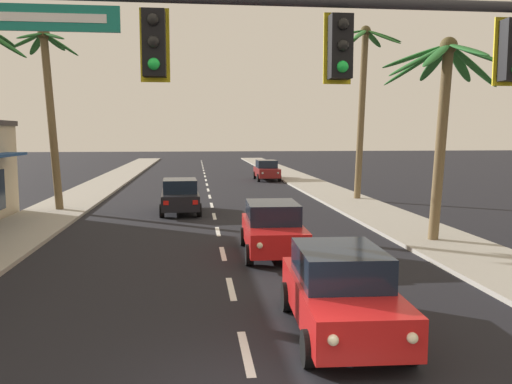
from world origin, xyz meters
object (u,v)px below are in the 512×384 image
(palm_right_second, at_px, (443,92))
(sedan_lead_at_stop_bar, at_px, (340,291))
(sedan_parked_nearest_kerb, at_px, (267,170))
(palm_right_third, at_px, (363,83))
(sedan_oncoming_far, at_px, (180,196))
(traffic_signal_mast, at_px, (449,78))
(palm_left_third, at_px, (49,91))
(sedan_third_in_queue, at_px, (273,228))

(palm_right_second, bearing_deg, sedan_lead_at_stop_bar, -125.89)
(sedan_parked_nearest_kerb, xyz_separation_m, palm_right_third, (3.65, -14.15, 5.94))
(sedan_oncoming_far, relative_size, sedan_parked_nearest_kerb, 1.01)
(traffic_signal_mast, distance_m, palm_right_third, 22.96)
(traffic_signal_mast, xyz_separation_m, sedan_lead_at_stop_bar, (-1.05, 2.03, -3.88))
(sedan_lead_at_stop_bar, bearing_deg, traffic_signal_mast, -62.61)
(sedan_oncoming_far, distance_m, palm_left_third, 8.19)
(palm_right_third, bearing_deg, traffic_signal_mast, -104.60)
(sedan_third_in_queue, distance_m, palm_right_second, 7.68)
(traffic_signal_mast, relative_size, sedan_third_in_queue, 2.42)
(sedan_parked_nearest_kerb, bearing_deg, sedan_lead_at_stop_bar, -95.27)
(sedan_parked_nearest_kerb, bearing_deg, palm_right_second, -84.21)
(sedan_parked_nearest_kerb, distance_m, palm_right_second, 26.72)
(sedan_oncoming_far, distance_m, sedan_parked_nearest_kerb, 19.05)
(sedan_oncoming_far, bearing_deg, sedan_lead_at_stop_bar, -77.80)
(traffic_signal_mast, relative_size, palm_right_third, 1.09)
(sedan_third_in_queue, bearing_deg, traffic_signal_mast, -81.39)
(palm_right_second, bearing_deg, sedan_third_in_queue, -170.07)
(sedan_oncoming_far, height_order, palm_right_second, palm_right_second)
(sedan_parked_nearest_kerb, relative_size, palm_left_third, 0.50)
(sedan_third_in_queue, relative_size, palm_left_third, 0.50)
(sedan_lead_at_stop_bar, relative_size, palm_right_second, 0.62)
(sedan_lead_at_stop_bar, distance_m, palm_right_second, 10.90)
(sedan_third_in_queue, xyz_separation_m, sedan_oncoming_far, (-3.24, 9.45, 0.00))
(sedan_third_in_queue, distance_m, palm_right_third, 16.08)
(traffic_signal_mast, distance_m, sedan_lead_at_stop_bar, 4.50)
(sedan_oncoming_far, bearing_deg, palm_left_third, 170.62)
(traffic_signal_mast, relative_size, sedan_oncoming_far, 2.41)
(palm_right_second, bearing_deg, palm_right_third, 85.28)
(sedan_lead_at_stop_bar, bearing_deg, sedan_oncoming_far, 102.20)
(sedan_third_in_queue, bearing_deg, palm_right_third, 61.52)
(traffic_signal_mast, bearing_deg, sedan_third_in_queue, 98.61)
(sedan_third_in_queue, relative_size, palm_right_second, 0.62)
(sedan_third_in_queue, height_order, palm_right_third, palm_right_third)
(palm_left_third, distance_m, palm_right_second, 18.30)
(sedan_parked_nearest_kerb, bearing_deg, sedan_oncoming_far, -110.63)
(palm_left_third, relative_size, palm_right_third, 0.90)
(palm_left_third, distance_m, palm_right_third, 16.90)
(sedan_oncoming_far, relative_size, palm_left_third, 0.50)
(sedan_lead_at_stop_bar, xyz_separation_m, palm_left_third, (-9.86, 17.46, 5.12))
(sedan_lead_at_stop_bar, height_order, sedan_oncoming_far, same)
(sedan_oncoming_far, xyz_separation_m, sedan_parked_nearest_kerb, (6.71, 17.83, 0.00))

